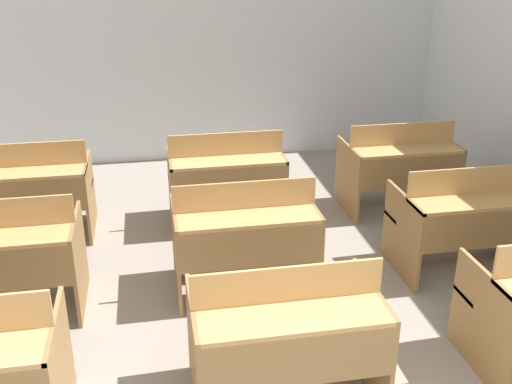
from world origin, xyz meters
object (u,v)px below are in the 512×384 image
(bench_second_center, at_px, (245,235))
(bench_front_center, at_px, (286,334))
(bench_second_left, at_px, (1,256))
(bench_second_right, at_px, (466,219))
(bench_third_left, at_px, (29,190))
(bench_third_right, at_px, (399,166))
(bench_third_center, at_px, (226,177))

(bench_second_center, bearing_deg, bench_front_center, -88.88)
(bench_front_center, distance_m, bench_second_left, 2.28)
(bench_second_right, xyz_separation_m, bench_third_left, (-3.73, 1.35, 0.00))
(bench_second_center, relative_size, bench_third_right, 1.00)
(bench_third_left, bearing_deg, bench_front_center, -54.75)
(bench_third_left, height_order, bench_third_center, same)
(bench_second_right, xyz_separation_m, bench_third_right, (-0.03, 1.33, 0.00))
(bench_third_left, bearing_deg, bench_second_center, -35.50)
(bench_second_left, bearing_deg, bench_second_right, -0.27)
(bench_second_center, bearing_deg, bench_second_left, -179.55)
(bench_second_center, bearing_deg, bench_second_right, -0.96)
(bench_second_left, bearing_deg, bench_third_center, 35.15)
(bench_front_center, relative_size, bench_third_center, 1.00)
(bench_front_center, bearing_deg, bench_second_right, 34.97)
(bench_second_left, bearing_deg, bench_third_right, 19.62)
(bench_second_center, height_order, bench_second_right, same)
(bench_third_center, bearing_deg, bench_second_right, -35.62)
(bench_front_center, relative_size, bench_third_right, 1.00)
(bench_front_center, xyz_separation_m, bench_second_left, (-1.86, 1.32, 0.00))
(bench_second_center, height_order, bench_third_left, same)
(bench_second_right, bearing_deg, bench_front_center, -145.03)
(bench_second_left, xyz_separation_m, bench_third_right, (3.69, 1.32, 0.00))
(bench_second_center, height_order, bench_third_center, same)
(bench_front_center, xyz_separation_m, bench_third_center, (0.00, 2.63, 0.00))
(bench_front_center, height_order, bench_third_right, same)
(bench_front_center, bearing_deg, bench_second_left, 144.69)
(bench_third_left, xyz_separation_m, bench_third_right, (3.70, -0.02, 0.00))
(bench_third_left, distance_m, bench_third_center, 1.88)
(bench_third_left, relative_size, bench_third_right, 1.00)
(bench_second_right, height_order, bench_third_left, same)
(bench_second_left, distance_m, bench_third_right, 3.92)
(bench_front_center, bearing_deg, bench_third_left, 125.25)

